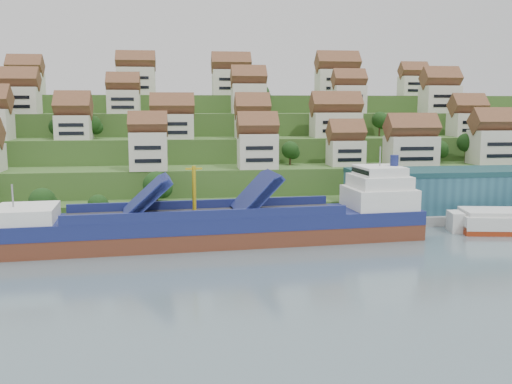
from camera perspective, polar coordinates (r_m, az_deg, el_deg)
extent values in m
plane|color=slate|center=(117.33, 1.67, -4.86)|extent=(300.00, 300.00, 0.00)
cube|color=gray|center=(135.86, 9.00, -2.64)|extent=(180.00, 14.00, 2.20)
cube|color=#2D4C1E|center=(201.06, -2.31, 1.34)|extent=(260.00, 128.00, 4.00)
cube|color=#2D4C1E|center=(205.61, -2.45, 2.48)|extent=(260.00, 118.00, 11.00)
cube|color=#2D4C1E|center=(213.20, -2.65, 3.64)|extent=(260.00, 102.00, 18.00)
cube|color=#2D4C1E|center=(220.89, -2.84, 4.72)|extent=(260.00, 86.00, 25.00)
cube|color=#2D4C1E|center=(229.66, -3.04, 5.61)|extent=(260.00, 68.00, 31.00)
cube|color=beige|center=(148.57, -10.69, 4.02)|extent=(9.40, 7.03, 9.72)
cube|color=beige|center=(150.63, 0.15, 4.11)|extent=(10.11, 7.62, 9.11)
cube|color=beige|center=(159.83, 8.95, 3.87)|extent=(9.37, 7.73, 6.95)
cube|color=beige|center=(163.30, 15.23, 3.98)|extent=(13.39, 8.26, 8.10)
cube|color=beige|center=(175.67, 22.74, 4.16)|extent=(13.09, 8.31, 9.57)
cube|color=beige|center=(169.90, -17.73, 6.18)|extent=(9.55, 8.98, 6.75)
cube|color=beige|center=(166.44, -8.34, 6.51)|extent=(11.96, 7.90, 7.08)
cube|color=beige|center=(167.97, -0.38, 6.55)|extent=(9.67, 8.56, 6.71)
cube|color=beige|center=(175.81, 7.96, 6.67)|extent=(14.49, 8.36, 7.37)
cube|color=beige|center=(190.95, 20.35, 6.32)|extent=(10.17, 8.04, 7.13)
cube|color=beige|center=(186.63, -22.65, 8.43)|extent=(11.86, 7.86, 7.92)
cube|color=beige|center=(183.51, -13.09, 8.76)|extent=(9.72, 7.30, 7.18)
cube|color=beige|center=(184.66, -0.74, 9.30)|extent=(10.66, 7.79, 9.30)
cube|color=beige|center=(189.18, 9.25, 9.11)|extent=(10.11, 7.14, 8.85)
cube|color=beige|center=(202.35, 17.90, 8.78)|extent=(11.75, 8.47, 8.97)
cube|color=beige|center=(207.37, -22.01, 9.98)|extent=(10.88, 8.03, 7.21)
cube|color=beige|center=(202.84, -11.88, 10.76)|extent=(12.64, 7.51, 9.37)
cube|color=beige|center=(202.98, -2.49, 10.85)|extent=(13.03, 8.15, 8.82)
cube|color=beige|center=(208.38, 8.13, 10.75)|extent=(14.62, 8.73, 9.07)
cube|color=beige|center=(222.80, 15.44, 10.15)|extent=(9.85, 7.05, 7.26)
ellipsoid|color=#1A3E14|center=(140.27, -9.91, 0.70)|extent=(6.71, 6.71, 6.71)
ellipsoid|color=#1A3E14|center=(173.06, 17.89, 4.13)|extent=(4.94, 4.94, 4.94)
ellipsoid|color=#1A3E14|center=(176.55, 20.28, 4.67)|extent=(5.41, 5.41, 5.41)
ellipsoid|color=#1A3E14|center=(159.70, 3.44, 4.23)|extent=(4.85, 4.85, 4.85)
ellipsoid|color=#1A3E14|center=(183.39, 12.27, 7.07)|extent=(5.02, 5.02, 5.02)
ellipsoid|color=#1A3E14|center=(175.56, -19.22, 6.18)|extent=(5.14, 5.14, 5.14)
ellipsoid|color=#1A3E14|center=(172.46, -16.10, 6.49)|extent=(5.52, 5.52, 5.52)
ellipsoid|color=#1A3E14|center=(187.65, 0.23, 9.75)|extent=(7.64, 7.64, 7.64)
ellipsoid|color=#1A3E14|center=(196.62, 8.88, 9.25)|extent=(5.38, 5.38, 5.38)
ellipsoid|color=#1A3E14|center=(194.96, 9.27, 9.02)|extent=(4.89, 4.89, 4.89)
ellipsoid|color=#1A3E14|center=(136.78, -20.59, -0.85)|extent=(5.99, 5.99, 5.99)
ellipsoid|color=#1A3E14|center=(134.75, -15.52, -1.25)|extent=(4.77, 4.77, 4.77)
cube|color=#27576A|center=(148.96, 20.71, 0.27)|extent=(60.00, 15.00, 10.00)
cylinder|color=gray|center=(129.68, 8.83, -0.87)|extent=(0.16, 0.16, 8.00)
cube|color=maroon|center=(129.31, 9.12, 0.71)|extent=(1.20, 0.05, 0.80)
cube|color=white|center=(131.46, -23.17, -3.16)|extent=(2.40, 2.20, 2.20)
cube|color=brown|center=(115.03, -3.97, -4.64)|extent=(85.17, 19.05, 5.41)
cube|color=navy|center=(114.25, -3.99, -2.85)|extent=(85.18, 19.18, 2.82)
cube|color=white|center=(114.60, -22.00, -2.05)|extent=(11.69, 13.09, 2.82)
cube|color=#262628|center=(113.71, -5.08, -2.20)|extent=(54.79, 14.92, 0.32)
cube|color=navy|center=(112.35, -11.15, -0.55)|extent=(8.95, 12.51, 7.49)
cube|color=navy|center=(114.61, -0.26, -0.21)|extent=(8.55, 12.48, 7.91)
cylinder|color=gold|center=(112.70, -6.20, 0.14)|extent=(0.81, 0.81, 9.74)
cube|color=white|center=(123.12, 12.18, -0.56)|extent=(13.85, 13.25, 4.33)
cube|color=white|center=(122.63, 12.23, 1.04)|extent=(11.60, 11.80, 2.71)
cube|color=white|center=(122.36, 12.26, 2.09)|extent=(9.34, 10.34, 1.95)
cylinder|color=navy|center=(123.51, 13.67, 3.06)|extent=(1.85, 1.85, 2.38)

